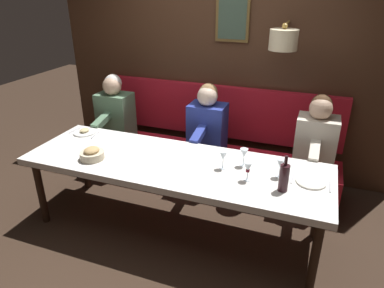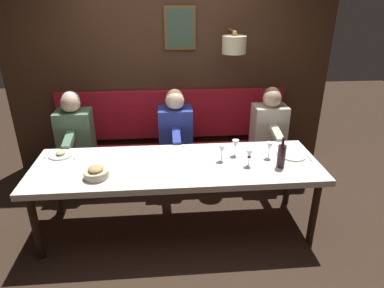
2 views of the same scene
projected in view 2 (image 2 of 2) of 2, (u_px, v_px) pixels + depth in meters
ground_plane at (178, 226)px, 3.58m from camera, size 12.00×12.00×0.00m
dining_table at (177, 169)px, 3.31m from camera, size 0.90×2.77×0.74m
banquette_bench at (174, 167)px, 4.30m from camera, size 0.52×2.97×0.45m
back_wall_panel at (172, 68)px, 4.36m from camera, size 0.59×4.17×2.90m
diner_nearest at (269, 121)px, 4.14m from camera, size 0.60×0.40×0.79m
diner_near at (175, 124)px, 4.06m from camera, size 0.60×0.40×0.79m
diner_middle at (74, 127)px, 3.96m from camera, size 0.60×0.40×0.79m
place_setting_0 at (293, 156)px, 3.42m from camera, size 0.24×0.31×0.01m
place_setting_1 at (61, 154)px, 3.44m from camera, size 0.24×0.32×0.05m
wine_glass_0 at (249, 154)px, 3.21m from camera, size 0.07×0.07×0.16m
wine_glass_1 at (269, 147)px, 3.36m from camera, size 0.07×0.07×0.16m
wine_glass_2 at (222, 149)px, 3.30m from camera, size 0.07×0.07×0.16m
wine_glass_3 at (235, 144)px, 3.41m from camera, size 0.07×0.07×0.16m
wine_bottle at (281, 156)px, 3.18m from camera, size 0.08×0.08×0.30m
bread_bowl at (96, 173)px, 3.02m from camera, size 0.22×0.22×0.12m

